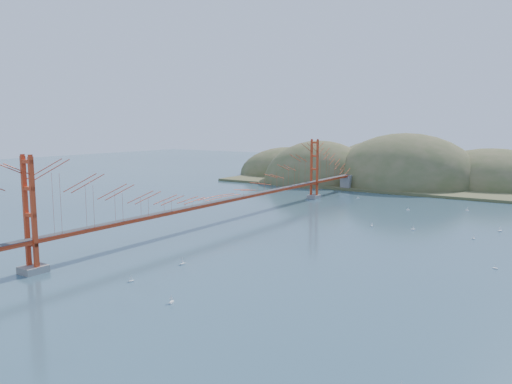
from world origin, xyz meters
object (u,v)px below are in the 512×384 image
Objects in this scene: sailboat_0 at (182,263)px; sailboat_1 at (372,225)px; sailboat_2 at (495,267)px; bridge at (221,176)px.

sailboat_0 is 1.17× the size of sailboat_1.
sailboat_2 is at bearing 31.13° from sailboat_0.
bridge is 165.16× the size of sailboat_2.
bridge is at bearing -152.43° from sailboat_1.
bridge is 126.93× the size of sailboat_0.
sailboat_0 reaches higher than sailboat_1.
sailboat_0 is 31.34m from sailboat_1.
sailboat_2 is 0.90× the size of sailboat_1.
sailboat_1 is at bearing 27.57° from bridge.
sailboat_2 is 32.05m from sailboat_0.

